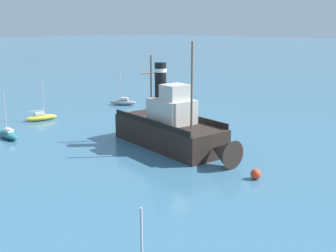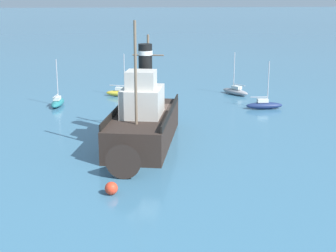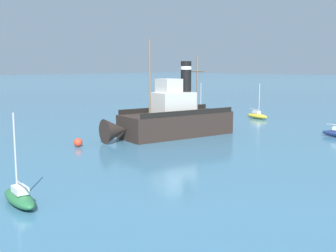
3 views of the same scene
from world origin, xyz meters
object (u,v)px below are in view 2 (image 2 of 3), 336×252
at_px(sailboat_grey, 235,91).
at_px(sailboat_teal, 58,102).
at_px(sailboat_yellow, 122,93).
at_px(old_tugboat, 142,122).
at_px(sailboat_navy, 264,105).
at_px(mooring_buoy, 111,188).

height_order(sailboat_grey, sailboat_teal, same).
relative_size(sailboat_grey, sailboat_yellow, 1.00).
relative_size(old_tugboat, sailboat_teal, 3.02).
distance_m(sailboat_navy, sailboat_yellow, 16.53).
relative_size(sailboat_grey, mooring_buoy, 6.16).
xyz_separation_m(sailboat_navy, sailboat_teal, (21.41, -3.11, 0.00)).
height_order(sailboat_navy, sailboat_teal, same).
relative_size(old_tugboat, sailboat_grey, 3.02).
relative_size(old_tugboat, sailboat_yellow, 3.02).
relative_size(sailboat_teal, mooring_buoy, 6.16).
distance_m(old_tugboat, sailboat_teal, 16.98).
bearing_deg(sailboat_yellow, sailboat_navy, 152.39).
bearing_deg(sailboat_navy, mooring_buoy, 54.84).
bearing_deg(sailboat_yellow, old_tugboat, 94.98).
bearing_deg(mooring_buoy, old_tugboat, -102.63).
relative_size(sailboat_yellow, sailboat_teal, 1.00).
bearing_deg(sailboat_grey, mooring_buoy, 64.61).
relative_size(sailboat_grey, sailboat_teal, 1.00).
xyz_separation_m(old_tugboat, sailboat_navy, (-12.97, -11.55, -1.40)).
bearing_deg(sailboat_grey, sailboat_teal, 12.26).
height_order(old_tugboat, sailboat_yellow, old_tugboat).
bearing_deg(mooring_buoy, sailboat_yellow, -91.15).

